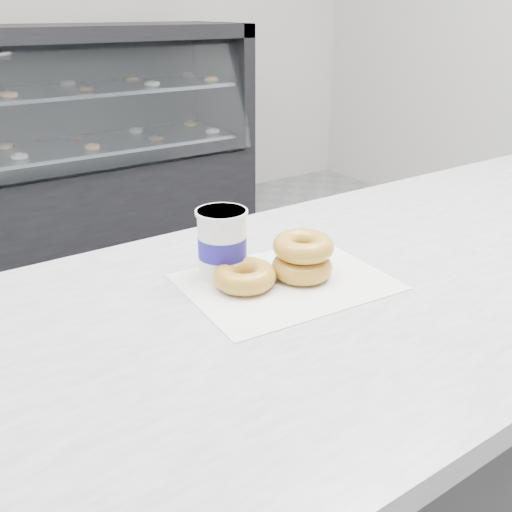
# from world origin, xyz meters

# --- Properties ---
(ground) EXTENTS (5.00, 5.00, 0.00)m
(ground) POSITION_xyz_m (0.00, 0.00, 0.00)
(ground) COLOR gray
(ground) RESTS_ON ground
(counter) EXTENTS (3.06, 0.76, 0.90)m
(counter) POSITION_xyz_m (0.00, -0.60, 0.45)
(counter) COLOR #333335
(counter) RESTS_ON ground
(display_case) EXTENTS (2.40, 0.74, 1.25)m
(display_case) POSITION_xyz_m (0.00, 2.12, 0.49)
(display_case) COLOR black
(display_case) RESTS_ON ground
(wax_paper) EXTENTS (0.36, 0.29, 0.00)m
(wax_paper) POSITION_xyz_m (-0.33, -0.54, 0.90)
(wax_paper) COLOR silver
(wax_paper) RESTS_ON counter
(donut_single) EXTENTS (0.13, 0.13, 0.04)m
(donut_single) POSITION_xyz_m (-0.40, -0.52, 0.92)
(donut_single) COLOR gold
(donut_single) RESTS_ON wax_paper
(donut_stack) EXTENTS (0.15, 0.15, 0.07)m
(donut_stack) POSITION_xyz_m (-0.29, -0.54, 0.94)
(donut_stack) COLOR gold
(donut_stack) RESTS_ON wax_paper
(coffee_cup) EXTENTS (0.09, 0.09, 0.12)m
(coffee_cup) POSITION_xyz_m (-0.40, -0.46, 0.96)
(coffee_cup) COLOR white
(coffee_cup) RESTS_ON counter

